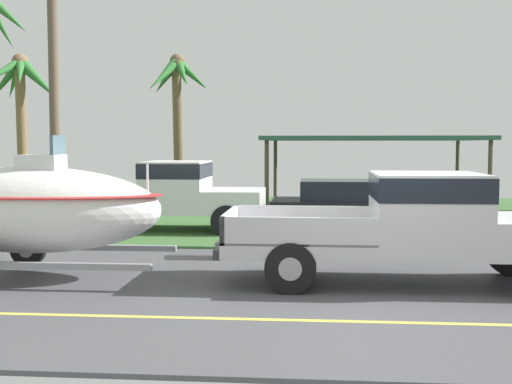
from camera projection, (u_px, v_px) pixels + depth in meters
The scene contains 9 objects.
ground at pixel (341, 226), 18.84m from camera, with size 36.00×22.00×0.11m.
pickup_truck_towing at pixel (425, 222), 11.04m from camera, with size 6.02×2.06×1.83m.
boat_on_trailer at pixel (28, 209), 11.61m from camera, with size 5.90×2.24×2.45m.
parked_pickup_background at pixel (175, 193), 17.61m from camera, with size 5.51×2.14×1.85m.
parked_sedan_near at pixel (354, 208), 17.19m from camera, with size 4.32×1.83×1.38m.
carport_awning at pixel (371, 140), 23.68m from camera, with size 7.52×5.34×2.56m.
palm_tree_near_left at pixel (177, 88), 24.58m from camera, with size 2.64×3.55×5.58m.
palm_tree_mid at pixel (21, 93), 21.65m from camera, with size 2.90×3.19×5.20m.
utility_pole at pixel (53, 54), 15.84m from camera, with size 0.24×1.80×8.53m.
Camera 1 is at (-0.77, -10.48, 2.32)m, focal length 47.18 mm.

